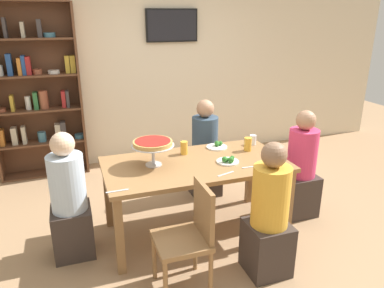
# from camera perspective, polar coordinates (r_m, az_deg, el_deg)

# --- Properties ---
(ground_plane) EXTENTS (12.00, 12.00, 0.00)m
(ground_plane) POSITION_cam_1_polar(r_m,az_deg,el_deg) (3.77, 0.51, -13.34)
(ground_plane) COLOR #9E7A56
(rear_partition) EXTENTS (8.00, 0.12, 2.80)m
(rear_partition) POSITION_cam_1_polar(r_m,az_deg,el_deg) (5.33, -7.54, 12.41)
(rear_partition) COLOR beige
(rear_partition) RESTS_ON ground_plane
(dining_table) EXTENTS (1.70, 0.89, 0.74)m
(dining_table) POSITION_cam_1_polar(r_m,az_deg,el_deg) (3.46, 0.54, -4.24)
(dining_table) COLOR olive
(dining_table) RESTS_ON ground_plane
(bookshelf) EXTENTS (1.10, 0.30, 2.21)m
(bookshelf) POSITION_cam_1_polar(r_m,az_deg,el_deg) (5.10, -23.32, 7.65)
(bookshelf) COLOR brown
(bookshelf) RESTS_ON ground_plane
(television) EXTENTS (0.73, 0.05, 0.44)m
(television) POSITION_cam_1_polar(r_m,az_deg,el_deg) (5.30, -3.15, 17.96)
(television) COLOR black
(diner_head_west) EXTENTS (0.34, 0.34, 1.15)m
(diner_head_west) POSITION_cam_1_polar(r_m,az_deg,el_deg) (3.38, -18.48, -8.96)
(diner_head_west) COLOR #382D28
(diner_head_west) RESTS_ON ground_plane
(diner_head_east) EXTENTS (0.34, 0.34, 1.15)m
(diner_head_east) POSITION_cam_1_polar(r_m,az_deg,el_deg) (4.02, 16.54, -4.12)
(diner_head_east) COLOR #382D28
(diner_head_east) RESTS_ON ground_plane
(diner_near_right) EXTENTS (0.34, 0.34, 1.15)m
(diner_near_right) POSITION_cam_1_polar(r_m,az_deg,el_deg) (3.07, 11.88, -11.41)
(diner_near_right) COLOR #382D28
(diner_near_right) RESTS_ON ground_plane
(diner_far_right) EXTENTS (0.34, 0.34, 1.15)m
(diner_far_right) POSITION_cam_1_polar(r_m,az_deg,el_deg) (4.30, 1.99, -1.69)
(diner_far_right) COLOR #382D28
(diner_far_right) RESTS_ON ground_plane
(chair_near_left) EXTENTS (0.40, 0.40, 0.87)m
(chair_near_left) POSITION_cam_1_polar(r_m,az_deg,el_deg) (2.85, -0.33, -13.68)
(chair_near_left) COLOR olive
(chair_near_left) RESTS_ON ground_plane
(deep_dish_pizza_stand) EXTENTS (0.39, 0.39, 0.24)m
(deep_dish_pizza_stand) POSITION_cam_1_polar(r_m,az_deg,el_deg) (3.32, -6.12, -0.07)
(deep_dish_pizza_stand) COLOR silver
(deep_dish_pizza_stand) RESTS_ON dining_table
(salad_plate_near_diner) EXTENTS (0.21, 0.21, 0.07)m
(salad_plate_near_diner) POSITION_cam_1_polar(r_m,az_deg,el_deg) (3.43, 5.63, -2.59)
(salad_plate_near_diner) COLOR white
(salad_plate_near_diner) RESTS_ON dining_table
(salad_plate_far_diner) EXTENTS (0.22, 0.22, 0.07)m
(salad_plate_far_diner) POSITION_cam_1_polar(r_m,az_deg,el_deg) (3.81, 3.94, -0.27)
(salad_plate_far_diner) COLOR white
(salad_plate_far_diner) RESTS_ON dining_table
(beer_glass_amber_tall) EXTENTS (0.08, 0.08, 0.14)m
(beer_glass_amber_tall) POSITION_cam_1_polar(r_m,az_deg,el_deg) (3.74, 8.69, -0.03)
(beer_glass_amber_tall) COLOR gold
(beer_glass_amber_tall) RESTS_ON dining_table
(beer_glass_amber_short) EXTENTS (0.07, 0.07, 0.13)m
(beer_glass_amber_short) POSITION_cam_1_polar(r_m,az_deg,el_deg) (3.61, -1.25, -0.60)
(beer_glass_amber_short) COLOR gold
(beer_glass_amber_short) RESTS_ON dining_table
(water_glass_clear_near) EXTENTS (0.07, 0.07, 0.10)m
(water_glass_clear_near) POSITION_cam_1_polar(r_m,az_deg,el_deg) (3.93, 9.46, 0.65)
(water_glass_clear_near) COLOR white
(water_glass_clear_near) RESTS_ON dining_table
(cutlery_fork_near) EXTENTS (0.18, 0.02, 0.00)m
(cutlery_fork_near) POSITION_cam_1_polar(r_m,az_deg,el_deg) (3.37, 9.22, -3.53)
(cutlery_fork_near) COLOR silver
(cutlery_fork_near) RESTS_ON dining_table
(cutlery_knife_near) EXTENTS (0.18, 0.02, 0.00)m
(cutlery_knife_near) POSITION_cam_1_polar(r_m,az_deg,el_deg) (2.95, -11.54, -7.18)
(cutlery_knife_near) COLOR silver
(cutlery_knife_near) RESTS_ON dining_table
(cutlery_fork_far) EXTENTS (0.18, 0.07, 0.00)m
(cutlery_fork_far) POSITION_cam_1_polar(r_m,az_deg,el_deg) (3.20, 5.28, -4.65)
(cutlery_fork_far) COLOR silver
(cutlery_fork_far) RESTS_ON dining_table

